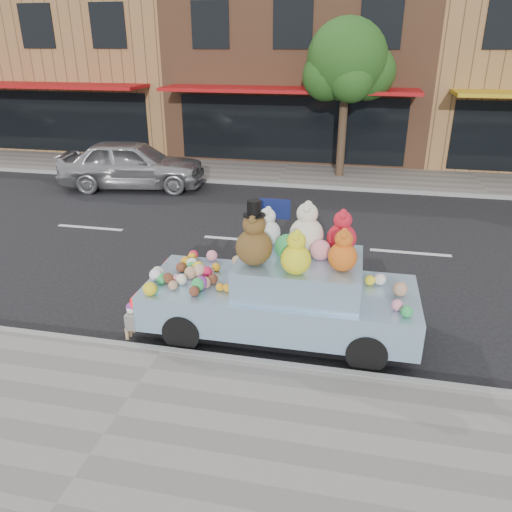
# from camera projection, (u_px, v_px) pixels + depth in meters

# --- Properties ---
(ground) EXTENTS (120.00, 120.00, 0.00)m
(ground) POSITION_uv_depth(u_px,v_px,m) (240.00, 240.00, 12.14)
(ground) COLOR black
(ground) RESTS_ON ground
(near_sidewalk) EXTENTS (60.00, 3.00, 0.12)m
(near_sidewalk) POSITION_uv_depth(u_px,v_px,m) (117.00, 419.00, 6.28)
(near_sidewalk) COLOR gray
(near_sidewalk) RESTS_ON ground
(far_sidewalk) EXTENTS (60.00, 3.00, 0.12)m
(far_sidewalk) POSITION_uv_depth(u_px,v_px,m) (283.00, 174.00, 17.96)
(far_sidewalk) COLOR gray
(far_sidewalk) RESTS_ON ground
(near_kerb) EXTENTS (60.00, 0.12, 0.13)m
(near_kerb) POSITION_uv_depth(u_px,v_px,m) (162.00, 352.00, 7.62)
(near_kerb) COLOR gray
(near_kerb) RESTS_ON ground
(far_kerb) EXTENTS (60.00, 0.12, 0.13)m
(far_kerb) POSITION_uv_depth(u_px,v_px,m) (276.00, 184.00, 16.61)
(far_kerb) COLOR gray
(far_kerb) RESTS_ON ground
(storefront_left) EXTENTS (10.00, 9.80, 7.30)m
(storefront_left) POSITION_uv_depth(u_px,v_px,m) (93.00, 60.00, 23.39)
(storefront_left) COLOR olive
(storefront_left) RESTS_ON ground
(storefront_mid) EXTENTS (10.00, 9.80, 7.30)m
(storefront_mid) POSITION_uv_depth(u_px,v_px,m) (305.00, 62.00, 21.46)
(storefront_mid) COLOR brown
(storefront_mid) RESTS_ON ground
(street_tree) EXTENTS (3.00, 2.70, 5.22)m
(street_tree) POSITION_uv_depth(u_px,v_px,m) (347.00, 67.00, 16.18)
(street_tree) COLOR #38281C
(street_tree) RESTS_ON ground
(car_silver) EXTENTS (4.87, 2.60, 1.58)m
(car_silver) POSITION_uv_depth(u_px,v_px,m) (132.00, 164.00, 16.15)
(car_silver) COLOR #9E9FA3
(car_silver) RESTS_ON ground
(art_car) EXTENTS (4.50, 1.80, 2.35)m
(art_car) POSITION_uv_depth(u_px,v_px,m) (281.00, 289.00, 7.96)
(art_car) COLOR black
(art_car) RESTS_ON ground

